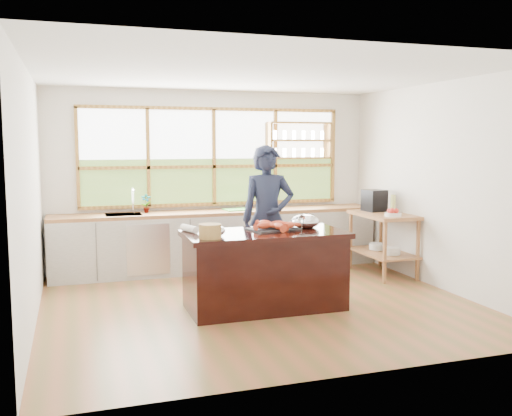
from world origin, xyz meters
name	(u,v)px	position (x,y,z in m)	size (l,w,h in m)	color
ground_plane	(259,304)	(0.00, 0.00, 0.00)	(5.00, 5.00, 0.00)	#985A35
room_shell	(248,156)	(0.02, 0.51, 1.75)	(5.02, 4.52, 2.71)	silver
back_counter	(218,240)	(-0.02, 1.94, 0.45)	(4.90, 0.63, 0.90)	beige
right_shelf_unit	(383,234)	(2.19, 0.89, 0.60)	(0.62, 1.10, 0.90)	#9E6E3B
island	(265,270)	(0.00, -0.20, 0.45)	(1.85, 0.90, 0.90)	black
cook	(268,219)	(0.30, 0.56, 0.94)	(0.69, 0.45, 1.88)	#191E33
potted_plant	(146,203)	(-1.07, 2.00, 1.04)	(0.15, 0.10, 0.28)	slate
cutting_board	(238,209)	(0.29, 1.94, 0.91)	(0.40, 0.30, 0.01)	green
espresso_machine	(374,201)	(2.19, 1.17, 1.06)	(0.28, 0.30, 0.32)	black
wine_bottle	(393,205)	(2.24, 0.73, 1.04)	(0.07, 0.07, 0.28)	#AAB55F
fruit_bowl	(393,213)	(2.14, 0.56, 0.94)	(0.23, 0.23, 0.11)	white
slate_board	(273,229)	(0.14, -0.09, 0.91)	(0.55, 0.40, 0.02)	black
lobster_pile	(275,225)	(0.16, -0.12, 0.96)	(0.52, 0.48, 0.08)	orange
mixing_bowl_left	(212,231)	(-0.65, -0.32, 0.96)	(0.28, 0.28, 0.14)	silver
mixing_bowl_right	(305,221)	(0.57, -0.03, 0.97)	(0.35, 0.35, 0.17)	silver
wine_glass	(302,220)	(0.34, -0.49, 1.06)	(0.08, 0.08, 0.22)	silver
wicker_basket	(210,231)	(-0.70, -0.45, 0.98)	(0.24, 0.24, 0.15)	#A18143
parchment_roll	(189,229)	(-0.83, 0.04, 0.94)	(0.08, 0.08, 0.30)	white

